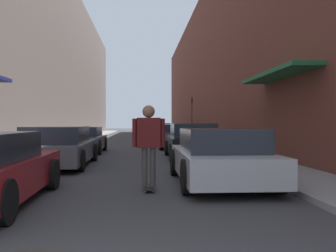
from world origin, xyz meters
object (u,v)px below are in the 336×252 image
object	(u,v)px
parked_car_right_4	(163,132)
traffic_light	(192,113)
parked_car_right_3	(168,134)
parked_car_right_5	(160,130)
parked_car_right_0	(220,157)
parked_car_right_1	(192,142)
parked_car_left_2	(83,140)
parked_car_left_1	(58,147)
parked_car_right_2	(177,136)
skateboarder	(149,138)

from	to	relation	value
parked_car_right_4	traffic_light	distance (m)	3.01
parked_car_right_3	parked_car_right_5	distance (m)	11.42
parked_car_right_0	traffic_light	xyz separation A→B (m)	(2.29, 21.79, 1.58)
parked_car_right_1	parked_car_left_2	bearing A→B (deg)	146.39
parked_car_left_1	parked_car_right_3	size ratio (longest dim) A/B	1.09
parked_car_right_2	parked_car_right_5	bearing A→B (deg)	90.39
parked_car_right_3	skateboarder	world-z (taller)	skateboarder
parked_car_left_2	parked_car_right_0	bearing A→B (deg)	-63.49
parked_car_right_2	skateboarder	world-z (taller)	skateboarder
parked_car_right_4	traffic_light	bearing A→B (deg)	-29.12
parked_car_left_1	traffic_light	xyz separation A→B (m)	(6.70, 18.07, 1.59)
parked_car_left_2	parked_car_right_3	size ratio (longest dim) A/B	0.93
parked_car_left_1	parked_car_right_4	distance (m)	19.83
parked_car_left_1	parked_car_right_0	bearing A→B (deg)	-40.12
parked_car_right_4	parked_car_right_1	bearing A→B (deg)	-89.63
parked_car_right_5	parked_car_right_0	bearing A→B (deg)	-90.01
parked_car_right_2	parked_car_right_5	size ratio (longest dim) A/B	0.84
parked_car_right_1	skateboarder	world-z (taller)	skateboarder
skateboarder	parked_car_left_1	bearing A→B (deg)	122.02
parked_car_right_3	skateboarder	bearing A→B (deg)	-95.25
parked_car_left_1	parked_car_right_2	distance (m)	9.05
parked_car_right_1	parked_car_right_5	size ratio (longest dim) A/B	0.93
parked_car_right_2	skateboarder	distance (m)	12.42
parked_car_left_1	parked_car_right_1	xyz separation A→B (m)	(4.57, 2.17, 0.04)
parked_car_right_2	traffic_light	bearing A→B (deg)	78.04
parked_car_left_1	parked_car_right_1	distance (m)	5.06
parked_car_right_0	skateboarder	bearing A→B (deg)	-155.56
parked_car_right_2	parked_car_right_3	xyz separation A→B (m)	(-0.11, 5.46, -0.01)
parked_car_right_0	parked_car_right_5	size ratio (longest dim) A/B	0.91
parked_car_left_2	parked_car_right_1	size ratio (longest dim) A/B	0.91
parked_car_right_3	parked_car_right_2	bearing A→B (deg)	-88.80
parked_car_left_2	parked_car_right_0	distance (m)	10.02
parked_car_left_1	parked_car_right_5	xyz separation A→B (m)	(4.42, 24.71, 0.04)
parked_car_right_0	traffic_light	distance (m)	21.97
parked_car_right_2	parked_car_right_1	bearing A→B (deg)	-89.64
parked_car_right_3	traffic_light	size ratio (longest dim) A/B	1.31
parked_car_right_1	skateboarder	distance (m)	6.88
parked_car_right_0	parked_car_right_1	bearing A→B (deg)	88.49
parked_car_left_2	parked_car_left_1	bearing A→B (deg)	-89.37
parked_car_left_2	traffic_light	size ratio (longest dim) A/B	1.22
parked_car_left_2	parked_car_right_1	xyz separation A→B (m)	(4.63, -3.08, 0.06)
skateboarder	parked_car_right_3	bearing A→B (deg)	84.75
parked_car_right_1	parked_car_right_2	world-z (taller)	parked_car_right_1
parked_car_right_2	traffic_light	world-z (taller)	traffic_light
parked_car_right_2	parked_car_right_4	distance (m)	11.49
skateboarder	traffic_light	world-z (taller)	traffic_light
parked_car_right_0	parked_car_right_1	size ratio (longest dim) A/B	0.97
parked_car_left_1	parked_car_right_3	world-z (taller)	parked_car_right_3
skateboarder	traffic_light	xyz separation A→B (m)	(3.91, 22.53, 1.12)
skateboarder	parked_car_right_5	bearing A→B (deg)	86.80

